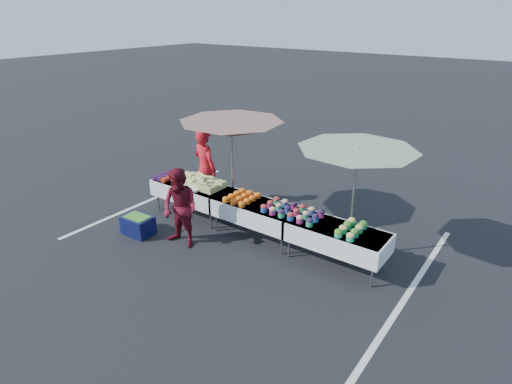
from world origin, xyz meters
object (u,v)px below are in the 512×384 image
Objects in this scene: table_right at (337,236)px; umbrella_left at (232,130)px; vendor at (205,168)px; table_center at (256,211)px; storage_bin at (138,225)px; umbrella_right at (357,159)px; table_left at (192,191)px; customer at (180,208)px.

table_right is 0.68× the size of umbrella_left.
vendor reaches higher than table_right.
storage_bin is at bearing -146.54° from table_center.
table_center is 1.97m from vendor.
table_center is 2.36m from umbrella_right.
table_left and table_right have the same top height.
vendor is (-0.06, 0.55, 0.36)m from table_left.
umbrella_left is at bearing 156.51° from table_center.
umbrella_right is at bearing -170.97° from vendor.
table_left is 0.99× the size of vendor.
umbrella_right is (3.73, -0.15, 1.02)m from vendor.
table_center is at bearing -167.95° from umbrella_right.
storage_bin is (-1.14, -1.76, -1.83)m from umbrella_left.
umbrella_right is 4.16× the size of storage_bin.
storage_bin is (-1.07, -0.22, -0.59)m from customer.
table_center is at bearing 30.76° from storage_bin.
customer is 3.45m from umbrella_right.
customer is at bearing -54.55° from table_left.
table_center is 1.17× the size of customer.
umbrella_left is 4.28× the size of storage_bin.
table_center is 1.80m from table_right.
table_center is 0.68× the size of umbrella_left.
customer is at bearing 128.55° from vendor.
table_right is 0.70× the size of umbrella_right.
umbrella_left is 2.80m from umbrella_right.
umbrella_left reaches higher than umbrella_right.
umbrella_right is (0.07, 0.40, 1.38)m from table_right.
table_left is 1.00× the size of table_center.
vendor is at bearing 96.05° from table_left.
customer reaches higher than table_center.
table_right is at bearing -177.22° from vendor.
umbrella_right reaches higher than customer.
customer is 1.24m from storage_bin.
storage_bin is (-0.20, -1.91, -0.73)m from vendor.
vendor reaches higher than storage_bin.
table_center is (1.80, 0.00, 0.00)m from table_left.
storage_bin is at bearing -100.75° from table_left.
umbrella_right reaches higher than storage_bin.
table_right is at bearing 16.72° from storage_bin.
umbrella_right is (1.87, 0.40, 1.38)m from table_center.
table_right is 1.44m from umbrella_right.
customer is at bearing 9.05° from storage_bin.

